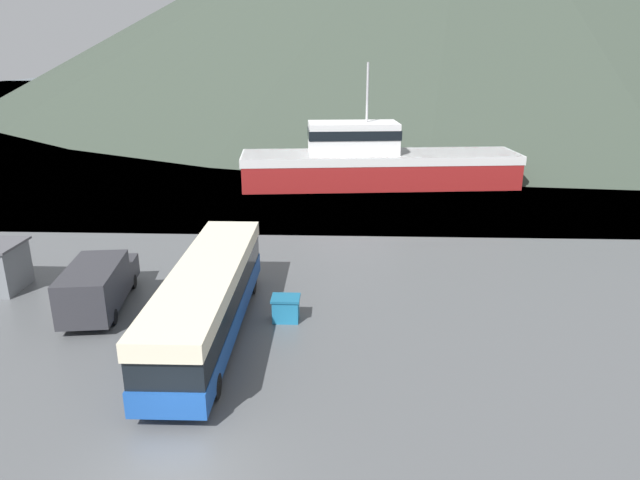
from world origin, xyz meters
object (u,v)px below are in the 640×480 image
at_px(storage_bin, 286,308).
at_px(small_boat, 299,154).
at_px(delivery_van, 98,284).
at_px(tour_bus, 208,297).
at_px(fishing_boat, 375,162).

height_order(storage_bin, small_boat, storage_bin).
bearing_deg(storage_bin, delivery_van, 174.63).
height_order(tour_bus, fishing_boat, fishing_boat).
bearing_deg(small_boat, tour_bus, -96.86).
relative_size(fishing_boat, storage_bin, 19.37).
bearing_deg(storage_bin, fishing_boat, 78.77).
distance_m(tour_bus, small_boat, 40.96).
bearing_deg(small_boat, fishing_boat, -65.89).
bearing_deg(tour_bus, delivery_van, 156.75).
bearing_deg(delivery_van, small_boat, 73.16).
height_order(tour_bus, small_boat, tour_bus).
xyz_separation_m(delivery_van, small_boat, (6.25, 38.57, -0.85)).
relative_size(tour_bus, delivery_van, 1.92).
relative_size(fishing_boat, small_boat, 3.04).
bearing_deg(small_boat, delivery_van, -105.18).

